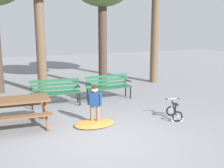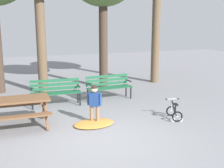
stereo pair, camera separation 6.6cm
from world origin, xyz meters
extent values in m
plane|color=gray|center=(0.00, 0.00, 0.00)|extent=(36.00, 36.00, 0.00)
cube|color=brown|center=(-1.82, 1.65, 0.74)|extent=(1.83, 0.84, 0.05)
cube|color=brown|center=(-1.84, 1.10, 0.45)|extent=(1.81, 0.32, 0.04)
cube|color=brown|center=(-1.79, 2.20, 0.45)|extent=(1.81, 0.32, 0.04)
cube|color=brown|center=(-1.05, 1.37, 0.36)|extent=(0.08, 0.57, 0.76)
cube|color=brown|center=(-1.03, 1.87, 0.36)|extent=(0.08, 0.57, 0.76)
cube|color=brown|center=(-1.04, 1.62, 0.42)|extent=(0.13, 1.10, 0.04)
cube|color=#195133|center=(-0.42, 3.36, 0.44)|extent=(1.60, 0.19, 0.03)
cube|color=#195133|center=(-0.43, 3.24, 0.44)|extent=(1.60, 0.19, 0.03)
cube|color=#195133|center=(-0.44, 3.12, 0.44)|extent=(1.60, 0.19, 0.03)
cube|color=#195133|center=(-0.45, 3.00, 0.44)|extent=(1.60, 0.19, 0.03)
cube|color=#195133|center=(-0.42, 3.40, 0.54)|extent=(1.60, 0.16, 0.09)
cube|color=#195133|center=(-0.42, 3.40, 0.67)|extent=(1.60, 0.16, 0.09)
cube|color=#195133|center=(-0.42, 3.40, 0.81)|extent=(1.60, 0.16, 0.09)
cylinder|color=black|center=(0.30, 2.96, 0.22)|extent=(0.05, 0.05, 0.44)
cylinder|color=black|center=(0.33, 3.32, 0.22)|extent=(0.05, 0.05, 0.44)
cube|color=black|center=(0.31, 3.14, 0.62)|extent=(0.07, 0.40, 0.03)
cylinder|color=black|center=(-1.20, 3.08, 0.22)|extent=(0.05, 0.05, 0.44)
cylinder|color=black|center=(-1.17, 3.44, 0.22)|extent=(0.05, 0.05, 0.44)
cube|color=black|center=(-1.18, 3.26, 0.62)|extent=(0.07, 0.40, 0.03)
cube|color=#195133|center=(1.45, 3.44, 0.44)|extent=(1.60, 0.16, 0.03)
cube|color=#195133|center=(1.46, 3.32, 0.44)|extent=(1.60, 0.16, 0.03)
cube|color=#195133|center=(1.47, 3.20, 0.44)|extent=(1.60, 0.16, 0.03)
cube|color=#195133|center=(1.47, 3.08, 0.44)|extent=(1.60, 0.16, 0.03)
cube|color=#195133|center=(1.45, 3.48, 0.54)|extent=(1.60, 0.14, 0.09)
cube|color=#195133|center=(1.45, 3.48, 0.67)|extent=(1.60, 0.14, 0.09)
cube|color=#195133|center=(1.45, 3.48, 0.81)|extent=(1.60, 0.14, 0.09)
cylinder|color=black|center=(2.22, 3.15, 0.22)|extent=(0.05, 0.05, 0.44)
cylinder|color=black|center=(2.20, 3.51, 0.22)|extent=(0.05, 0.05, 0.44)
cube|color=black|center=(2.21, 3.33, 0.62)|extent=(0.06, 0.40, 0.03)
cylinder|color=black|center=(0.72, 3.06, 0.22)|extent=(0.05, 0.05, 0.44)
cylinder|color=black|center=(0.70, 3.42, 0.22)|extent=(0.05, 0.05, 0.44)
cube|color=black|center=(0.71, 3.24, 0.62)|extent=(0.06, 0.40, 0.03)
cylinder|color=#7F664C|center=(0.28, 1.15, 0.24)|extent=(0.09, 0.09, 0.48)
cube|color=black|center=(0.28, 1.15, 0.03)|extent=(0.17, 0.18, 0.06)
cylinder|color=#7F664C|center=(0.15, 1.25, 0.24)|extent=(0.09, 0.09, 0.48)
cube|color=black|center=(0.15, 1.25, 0.03)|extent=(0.17, 0.18, 0.06)
cube|color=navy|center=(0.21, 1.20, 0.66)|extent=(0.29, 0.27, 0.36)
sphere|color=#E0B28E|center=(0.21, 1.20, 0.94)|extent=(0.18, 0.18, 0.18)
sphere|color=black|center=(0.21, 1.20, 0.96)|extent=(0.17, 0.17, 0.17)
cylinder|color=navy|center=(0.35, 1.11, 0.67)|extent=(0.07, 0.07, 0.33)
cylinder|color=navy|center=(0.08, 1.30, 0.67)|extent=(0.07, 0.07, 0.33)
torus|color=black|center=(2.47, 0.94, 0.15)|extent=(0.30, 0.12, 0.30)
cylinder|color=silver|center=(2.47, 0.94, 0.15)|extent=(0.06, 0.05, 0.04)
torus|color=black|center=(2.33, 0.44, 0.15)|extent=(0.30, 0.12, 0.30)
cylinder|color=silver|center=(2.33, 0.44, 0.15)|extent=(0.06, 0.05, 0.04)
torus|color=white|center=(2.22, 0.47, 0.05)|extent=(0.11, 0.05, 0.11)
torus|color=white|center=(2.44, 0.41, 0.05)|extent=(0.11, 0.05, 0.11)
cylinder|color=black|center=(2.42, 0.77, 0.32)|extent=(0.11, 0.31, 0.32)
cylinder|color=black|center=(2.38, 0.62, 0.30)|extent=(0.05, 0.08, 0.27)
cylinder|color=black|center=(2.36, 0.54, 0.16)|extent=(0.08, 0.20, 0.05)
cylinder|color=silver|center=(2.46, 0.92, 0.31)|extent=(0.05, 0.08, 0.32)
cylinder|color=black|center=(2.41, 0.75, 0.42)|extent=(0.11, 0.32, 0.05)
cube|color=black|center=(2.37, 0.60, 0.45)|extent=(0.13, 0.19, 0.04)
cylinder|color=silver|center=(2.46, 0.91, 0.52)|extent=(0.33, 0.11, 0.02)
cylinder|color=black|center=(2.29, 0.95, 0.52)|extent=(0.06, 0.05, 0.04)
cylinder|color=black|center=(2.62, 0.86, 0.52)|extent=(0.06, 0.05, 0.04)
ellipsoid|color=#C68438|center=(0.15, 1.08, 0.04)|extent=(1.18, 0.89, 0.07)
cylinder|color=brown|center=(-0.54, 5.13, 1.86)|extent=(0.35, 0.35, 3.72)
cylinder|color=#423328|center=(1.96, 5.25, 1.74)|extent=(0.35, 0.35, 3.48)
cylinder|color=brown|center=(4.49, 5.40, 2.05)|extent=(0.36, 0.36, 4.10)
camera|label=1|loc=(-2.13, -5.73, 2.64)|focal=45.64mm
camera|label=2|loc=(-2.07, -5.75, 2.64)|focal=45.64mm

